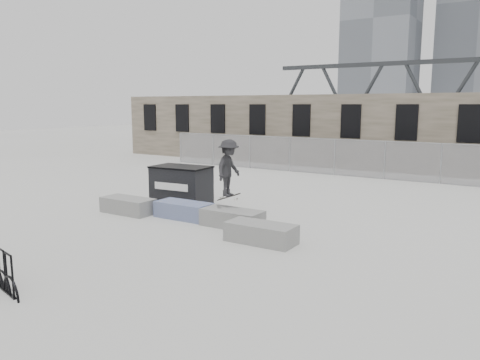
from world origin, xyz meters
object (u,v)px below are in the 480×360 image
(planter_center_left, at_px, (184,209))
(skateboarder, at_px, (229,168))
(planter_offset, at_px, (261,232))
(planter_far_left, at_px, (128,205))
(planter_center_right, at_px, (232,218))
(dumpster, at_px, (181,185))

(planter_center_left, distance_m, skateboarder, 2.33)
(planter_center_left, bearing_deg, planter_offset, -16.68)
(planter_far_left, relative_size, planter_offset, 1.00)
(skateboarder, bearing_deg, planter_center_right, -135.82)
(planter_far_left, distance_m, planter_center_right, 4.25)
(planter_offset, relative_size, dumpster, 0.85)
(planter_far_left, bearing_deg, planter_center_right, 5.57)
(planter_far_left, xyz_separation_m, planter_offset, (5.88, -0.62, 0.00))
(dumpster, bearing_deg, planter_center_left, -53.14)
(skateboarder, bearing_deg, planter_center_left, 92.63)
(planter_far_left, bearing_deg, dumpster, 77.16)
(planter_center_right, bearing_deg, skateboarder, 138.26)
(planter_center_left, bearing_deg, planter_center_right, -2.24)
(planter_center_left, xyz_separation_m, dumpster, (-1.64, 1.88, 0.45))
(planter_center_left, distance_m, planter_offset, 3.86)
(planter_center_right, relative_size, dumpster, 0.85)
(planter_center_left, bearing_deg, dumpster, 131.11)
(planter_center_right, relative_size, skateboarder, 0.99)
(planter_center_right, xyz_separation_m, skateboarder, (-0.32, 0.28, 1.55))
(planter_center_right, height_order, dumpster, dumpster)
(planter_offset, bearing_deg, planter_center_right, 148.00)
(dumpster, xyz_separation_m, skateboarder, (3.37, -1.67, 1.10))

